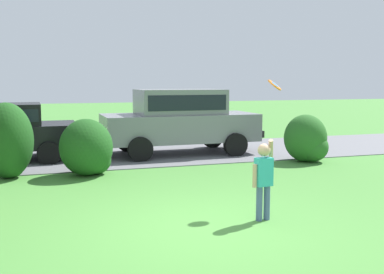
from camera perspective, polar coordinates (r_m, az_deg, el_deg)
ground_plane at (r=6.95m, az=1.19°, el=-11.22°), size 80.00×80.00×0.00m
driveway_strip at (r=13.64m, az=-8.50°, el=-2.23°), size 28.00×4.40×0.02m
shrub_near_tree at (r=11.05m, az=-21.84°, el=-0.65°), size 1.14×1.11×1.70m
shrub_centre_left at (r=10.87m, az=-12.78°, el=-1.49°), size 1.21×1.25×1.31m
shrub_centre at (r=12.78m, az=14.03°, el=-0.44°), size 1.16×1.10×1.27m
parked_sedan at (r=13.42m, az=-22.66°, el=0.77°), size 4.44×2.18×1.56m
parked_suv at (r=13.64m, az=-1.54°, el=2.36°), size 4.72×2.14×1.92m
child_thrower at (r=7.25m, az=8.83°, el=-4.68°), size 0.44×0.30×1.29m
frisbee at (r=8.11m, az=10.17°, el=6.35°), size 0.31×0.27×0.26m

